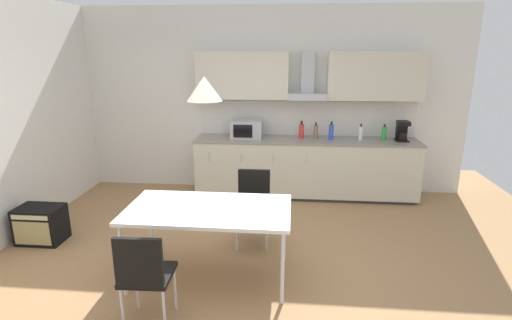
{
  "coord_description": "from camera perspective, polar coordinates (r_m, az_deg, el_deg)",
  "views": [
    {
      "loc": [
        0.6,
        -3.7,
        2.25
      ],
      "look_at": [
        0.18,
        0.75,
        1.0
      ],
      "focal_mm": 28.0,
      "sensor_mm": 36.0,
      "label": 1
    }
  ],
  "objects": [
    {
      "name": "pendant_lamp",
      "position": [
        3.67,
        -7.39,
        10.06
      ],
      "size": [
        0.32,
        0.32,
        0.22
      ],
      "primitive_type": "cone",
      "color": "silver"
    },
    {
      "name": "kitchen_counter",
      "position": [
        6.29,
        7.02,
        -1.04
      ],
      "size": [
        3.41,
        0.66,
        0.91
      ],
      "color": "#333333",
      "rests_on": "ground_plane"
    },
    {
      "name": "ground_plane",
      "position": [
        4.37,
        -3.4,
        -15.51
      ],
      "size": [
        8.2,
        7.93,
        0.02
      ],
      "primitive_type": "cube",
      "color": "#9E754C"
    },
    {
      "name": "dining_table",
      "position": [
        3.96,
        -6.79,
        -7.37
      ],
      "size": [
        1.6,
        0.89,
        0.75
      ],
      "color": "white",
      "rests_on": "ground_plane"
    },
    {
      "name": "bottle_brown",
      "position": [
        6.21,
        8.52,
        4.02
      ],
      "size": [
        0.07,
        0.07,
        0.25
      ],
      "color": "brown",
      "rests_on": "kitchen_counter"
    },
    {
      "name": "bottle_green",
      "position": [
        6.36,
        17.82,
        3.68
      ],
      "size": [
        0.07,
        0.07,
        0.24
      ],
      "color": "green",
      "rests_on": "kitchen_counter"
    },
    {
      "name": "backsplash_tile",
      "position": [
        6.42,
        7.17,
        5.94
      ],
      "size": [
        3.39,
        0.02,
        0.54
      ],
      "primitive_type": "cube",
      "color": "silver",
      "rests_on": "kitchen_counter"
    },
    {
      "name": "coffee_maker",
      "position": [
        6.38,
        20.15,
        3.93
      ],
      "size": [
        0.18,
        0.19,
        0.3
      ],
      "color": "black",
      "rests_on": "kitchen_counter"
    },
    {
      "name": "bottle_blue",
      "position": [
        6.16,
        10.68,
        3.95
      ],
      "size": [
        0.07,
        0.07,
        0.28
      ],
      "color": "blue",
      "rests_on": "kitchen_counter"
    },
    {
      "name": "wall_back",
      "position": [
        6.47,
        0.0,
        8.49
      ],
      "size": [
        6.56,
        0.1,
        2.9
      ],
      "primitive_type": "cube",
      "color": "silver",
      "rests_on": "ground_plane"
    },
    {
      "name": "microwave",
      "position": [
        6.18,
        -1.34,
        4.44
      ],
      "size": [
        0.48,
        0.35,
        0.28
      ],
      "color": "#ADADB2",
      "rests_on": "kitchen_counter"
    },
    {
      "name": "bottle_red",
      "position": [
        6.2,
        6.5,
        4.16
      ],
      "size": [
        0.08,
        0.08,
        0.27
      ],
      "color": "red",
      "rests_on": "kitchen_counter"
    },
    {
      "name": "guitar_amp",
      "position": [
        5.49,
        -28.38,
        -8.09
      ],
      "size": [
        0.52,
        0.37,
        0.44
      ],
      "color": "black",
      "rests_on": "ground_plane"
    },
    {
      "name": "chair_near_left",
      "position": [
        3.43,
        -15.7,
        -15.04
      ],
      "size": [
        0.41,
        0.41,
        0.87
      ],
      "color": "black",
      "rests_on": "ground_plane"
    },
    {
      "name": "chair_far_right",
      "position": [
        4.73,
        -0.38,
        -5.66
      ],
      "size": [
        0.41,
        0.41,
        0.87
      ],
      "color": "black",
      "rests_on": "ground_plane"
    },
    {
      "name": "bottle_white",
      "position": [
        6.24,
        14.72,
        3.74
      ],
      "size": [
        0.06,
        0.06,
        0.25
      ],
      "color": "white",
      "rests_on": "kitchen_counter"
    },
    {
      "name": "upper_wall_cabinets",
      "position": [
        6.19,
        7.42,
        11.78
      ],
      "size": [
        3.39,
        0.4,
        0.71
      ],
      "color": "beige"
    }
  ]
}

